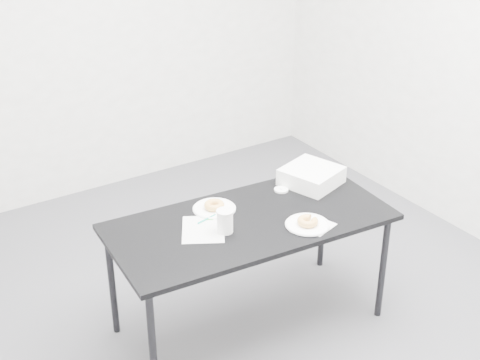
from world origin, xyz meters
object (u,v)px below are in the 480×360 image
plate_far (214,209)px  donut_far (214,205)px  plate_near (307,225)px  scorecard (203,229)px  bakery_box (311,176)px  table (250,228)px  pen (207,219)px  coffee_cup (225,221)px  donut_near (308,221)px

plate_far → donut_far: size_ratio=2.13×
plate_near → plate_far: bearing=127.5°
scorecard → bakery_box: 0.82m
table → plate_near: plate_near is taller
plate_far → bakery_box: bearing=-4.1°
plate_near → scorecard: bearing=151.2°
scorecard → plate_far: 0.23m
pen → coffee_cup: size_ratio=1.01×
plate_near → coffee_cup: coffee_cup is taller
pen → bakery_box: 0.75m
pen → donut_near: (0.42, -0.34, 0.02)m
donut_near → donut_far: (-0.33, 0.43, -0.00)m
scorecard → plate_far: bearing=73.7°
plate_near → bakery_box: (0.32, 0.38, 0.04)m
pen → donut_far: (0.10, 0.08, 0.02)m
plate_near → coffee_cup: 0.45m
plate_far → plate_near: bearing=-52.5°
plate_far → donut_near: bearing=-52.5°
plate_far → scorecard: bearing=-136.1°
scorecard → pen: 0.10m
plate_far → donut_far: bearing=0.0°
scorecard → coffee_cup: 0.13m
table → scorecard: 0.28m
scorecard → bakery_box: bearing=37.5°
scorecard → bakery_box: bakery_box is taller
pen → plate_far: bearing=26.8°
bakery_box → donut_near: bearing=-148.2°
scorecard → coffee_cup: bearing=-13.8°
donut_near → bakery_box: bakery_box is taller
table → plate_near: size_ratio=6.64×
bakery_box → plate_near: bearing=-148.2°
pen → table: bearing=-44.8°
table → plate_far: (-0.10, 0.21, 0.06)m
donut_far → pen: bearing=-139.9°
plate_far → coffee_cup: 0.26m
plate_near → bakery_box: bearing=49.6°
pen → plate_near: pen is taller
bakery_box → scorecard: bearing=170.0°
scorecard → donut_near: 0.56m
donut_far → bakery_box: 0.65m
coffee_cup → donut_near: bearing=-24.9°
scorecard → donut_near: (0.49, -0.27, 0.03)m
plate_near → table: bearing=135.2°
table → donut_far: donut_far is taller
plate_far → table: bearing=-63.1°
pen → plate_near: size_ratio=0.54×
pen → plate_near: 0.55m
donut_far → scorecard: bearing=-136.1°
scorecard → table: bearing=19.4°
bakery_box → pen: bearing=164.9°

